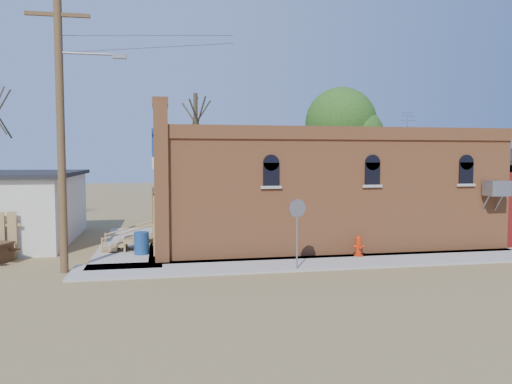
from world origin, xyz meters
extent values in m
plane|color=olive|center=(0.00, 0.00, 0.00)|extent=(120.00, 120.00, 0.00)
cube|color=#9E9991|center=(1.50, 0.90, 0.04)|extent=(19.00, 2.20, 0.08)
cube|color=#9E9991|center=(-6.30, 6.00, 0.04)|extent=(2.60, 10.00, 0.08)
cube|color=#BA6838|center=(2.00, 5.50, 2.25)|extent=(14.00, 7.00, 4.50)
cube|color=black|center=(2.00, 5.50, 4.55)|extent=(13.80, 6.80, 0.12)
cube|color=#BA6838|center=(-5.00, 5.50, 2.90)|extent=(0.50, 7.40, 5.80)
cube|color=navy|center=(-5.30, 4.30, 4.00)|extent=(0.08, 1.10, 1.56)
cube|color=gray|center=(8.10, 1.55, 2.60)|extent=(0.85, 0.65, 0.60)
cube|color=#5D1011|center=(11.50, 5.50, 1.60)|extent=(5.00, 6.00, 3.20)
cylinder|color=#4C351E|center=(-8.20, 1.20, 4.50)|extent=(0.26, 0.26, 9.00)
cube|color=#4C351E|center=(-8.20, 1.20, 8.40)|extent=(2.00, 0.12, 0.12)
cylinder|color=gray|center=(-7.30, 1.20, 7.20)|extent=(1.80, 0.08, 0.08)
cube|color=gray|center=(-6.30, 1.20, 7.15)|extent=(0.45, 0.22, 0.14)
cylinder|color=#4D422C|center=(-3.00, 13.00, 3.75)|extent=(0.24, 0.24, 7.50)
cylinder|color=#4D422C|center=(6.00, 13.50, 3.15)|extent=(0.28, 0.28, 6.30)
sphere|color=#264B15|center=(6.00, 13.50, 5.95)|extent=(4.40, 4.40, 4.40)
cylinder|color=#B5260A|center=(2.32, 1.59, 0.11)|extent=(0.41, 0.41, 0.07)
cylinder|color=#B5260A|center=(2.32, 1.59, 0.44)|extent=(0.28, 0.28, 0.60)
sphere|color=#B5260A|center=(2.32, 1.59, 0.75)|extent=(0.24, 0.24, 0.24)
cylinder|color=#B5260A|center=(2.32, 1.44, 0.45)|extent=(0.13, 0.15, 0.11)
cylinder|color=#B5260A|center=(2.17, 1.59, 0.45)|extent=(0.15, 0.13, 0.11)
cylinder|color=#B5260A|center=(2.47, 1.59, 0.45)|extent=(0.15, 0.13, 0.11)
cylinder|color=gray|center=(-0.54, 0.00, 1.15)|extent=(0.07, 0.07, 2.15)
cylinder|color=gray|center=(-0.54, -0.02, 2.13)|extent=(0.64, 0.15, 0.64)
cylinder|color=#9D0913|center=(-0.54, 0.02, 2.13)|extent=(0.64, 0.15, 0.64)
cylinder|color=navy|center=(-5.78, 3.54, 0.51)|extent=(0.69, 0.69, 0.87)
cube|color=#4D341F|center=(-10.69, 2.96, 0.37)|extent=(0.63, 1.38, 0.74)
camera|label=1|loc=(-5.02, -16.05, 3.83)|focal=35.00mm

